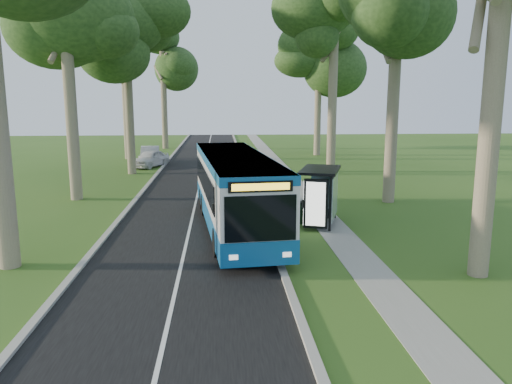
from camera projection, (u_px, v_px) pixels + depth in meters
ground at (268, 232)px, 22.16m from camera, size 120.00×120.00×0.00m
road at (198, 191)px, 31.71m from camera, size 7.00×100.00×0.02m
kerb_east at (253, 190)px, 31.95m from camera, size 0.25×100.00×0.12m
kerb_west at (143, 191)px, 31.46m from camera, size 0.25×100.00×0.12m
centre_line at (198, 191)px, 31.71m from camera, size 0.12×100.00×0.00m
footpath at (299, 190)px, 32.17m from camera, size 1.50×100.00×0.02m
bus at (235, 191)px, 22.33m from camera, size 3.92×12.92×3.37m
bus_stop_sign at (278, 202)px, 20.86m from camera, size 0.10×0.35×2.48m
bus_shelter at (325, 187)px, 22.82m from camera, size 2.53×3.43×2.64m
litter_bin at (304, 212)px, 23.57m from camera, size 0.59×0.59×1.04m
car_white at (150, 159)px, 42.90m from camera, size 3.31×4.61×1.46m
car_silver at (150, 155)px, 45.34m from camera, size 2.14×4.80×1.53m
tree_west_b at (64, 0)px, 27.20m from camera, size 5.20×5.20×15.04m
tree_west_c at (126, 41)px, 37.30m from camera, size 5.20×5.20×13.58m
tree_west_d at (122, 7)px, 46.21m from camera, size 5.20×5.20×19.14m
tree_west_e at (162, 50)px, 56.72m from camera, size 5.20×5.20×15.22m
tree_east_b at (398, 2)px, 26.56m from camera, size 5.20×5.20×14.66m
tree_east_c at (335, 12)px, 38.00m from camera, size 5.20×5.20×16.63m
tree_east_d at (319, 44)px, 50.05m from camera, size 5.20×5.20×15.12m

